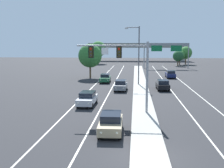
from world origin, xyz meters
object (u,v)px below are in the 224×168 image
tree_far_left_a (98,49)px  car_receding_black (163,85)px  highway_sign_gantry (166,47)px  car_oncoming_grey (121,85)px  tree_far_right_c (180,55)px  tree_far_right_a (178,56)px  overhead_signal_mast (124,62)px  tree_far_right_b (186,53)px  car_receding_navy (170,74)px  tree_far_left_c (90,56)px  street_lamp_median (138,52)px  car_oncoming_green (105,78)px  car_oncoming_silver (87,98)px  car_oncoming_tan (111,123)px

tree_far_left_a → car_receding_black: bearing=-72.7°
highway_sign_gantry → car_oncoming_grey: bearing=-105.5°
tree_far_right_c → tree_far_right_a: (-1.42, -5.35, -0.07)m
overhead_signal_mast → tree_far_right_b: overhead_signal_mast is taller
car_receding_black → car_receding_navy: 16.07m
tree_far_left_c → tree_far_right_b: bearing=56.9°
tree_far_right_c → car_oncoming_grey: bearing=-107.7°
street_lamp_median → tree_far_left_a: size_ratio=1.21×
car_oncoming_grey → tree_far_right_c: size_ratio=0.88×
car_oncoming_green → car_receding_black: (9.91, -7.72, 0.00)m
street_lamp_median → car_oncoming_silver: bearing=-109.3°
street_lamp_median → car_oncoming_green: size_ratio=2.22×
car_oncoming_green → tree_far_right_c: (21.03, 46.51, 2.51)m
car_receding_black → tree_far_left_a: (-18.00, 57.85, 4.56)m
car_oncoming_silver → highway_sign_gantry: size_ratio=0.34×
car_receding_black → tree_far_right_a: tree_far_right_a is taller
overhead_signal_mast → tree_far_right_c: 71.41m
highway_sign_gantry → tree_far_right_c: (6.31, 14.51, -2.84)m
car_oncoming_tan → tree_far_right_c: (17.34, 75.89, 2.51)m
highway_sign_gantry → car_oncoming_tan: bearing=-100.2°
car_oncoming_tan → tree_far_right_a: 72.36m
street_lamp_median → car_oncoming_silver: 18.60m
overhead_signal_mast → tree_far_right_c: overhead_signal_mast is taller
overhead_signal_mast → street_lamp_median: size_ratio=0.73×
tree_far_right_c → tree_far_left_a: bearing=172.9°
tree_far_left_a → car_oncoming_tan: bearing=-81.6°
car_receding_black → tree_far_right_a: bearing=78.8°
car_receding_navy → tree_far_left_c: (-16.99, -1.44, 3.88)m
tree_far_left_a → tree_far_right_a: 29.19m
car_oncoming_grey → tree_far_right_a: bearing=72.0°
street_lamp_median → tree_far_right_b: (17.37, 51.03, -1.65)m
tree_far_right_b → car_oncoming_green: bearing=-115.8°
car_oncoming_green → highway_sign_gantry: highway_sign_gantry is taller
tree_far_left_a → tree_far_right_c: (29.12, -3.61, -2.05)m
car_oncoming_silver → highway_sign_gantry: highway_sign_gantry is taller
car_receding_black → tree_far_left_a: bearing=107.3°
overhead_signal_mast → car_oncoming_green: size_ratio=1.61×
overhead_signal_mast → car_receding_navy: (8.59, 30.95, -4.51)m
highway_sign_gantry → tree_far_right_a: (4.88, 9.16, -2.91)m
highway_sign_gantry → tree_far_right_a: bearing=61.9°
street_lamp_median → car_oncoming_tan: (-2.29, -26.65, -4.97)m
street_lamp_median → car_oncoming_grey: 8.26m
street_lamp_median → tree_far_left_a: 54.69m
car_oncoming_silver → tree_far_right_a: size_ratio=0.90×
car_oncoming_tan → tree_far_right_b: tree_far_right_b is taller
highway_sign_gantry → tree_far_right_a: highway_sign_gantry is taller
overhead_signal_mast → car_oncoming_green: (-4.49, 22.93, -4.51)m
car_receding_navy → car_oncoming_green: bearing=-148.5°
tree_far_right_c → highway_sign_gantry: bearing=-113.5°
car_receding_navy → highway_sign_gantry: size_ratio=0.34×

